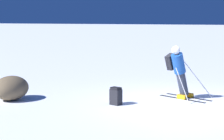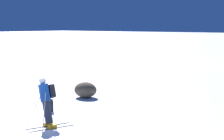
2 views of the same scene
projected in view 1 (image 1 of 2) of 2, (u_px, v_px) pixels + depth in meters
The scene contains 4 objects.
ground_plane at pixel (178, 103), 10.66m from camera, with size 300.00×300.00×0.00m, color white.
skier at pixel (179, 70), 11.03m from camera, with size 1.25×1.66×1.67m.
spare_backpack at pixel (116, 96), 10.46m from camera, with size 0.29×0.35×0.50m.
exposed_boulder_0 at pixel (11, 88), 11.05m from camera, with size 1.12×0.95×0.73m, color brown.
Camera 1 is at (-10.20, -2.88, 2.39)m, focal length 60.00 mm.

